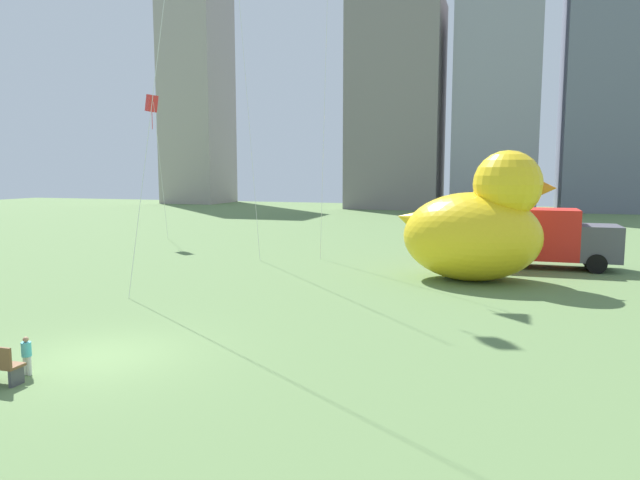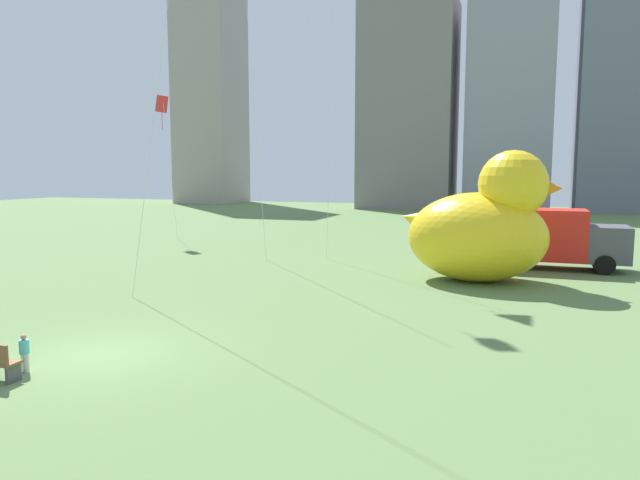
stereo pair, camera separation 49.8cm
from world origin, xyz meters
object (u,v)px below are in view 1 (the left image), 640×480
object	(u,v)px
giant_inflatable_duck	(478,226)
person_child	(27,354)
box_truck	(542,238)
kite_red	(152,104)

from	to	relation	value
giant_inflatable_duck	person_child	bearing A→B (deg)	-121.39
person_child	box_truck	size ratio (longest dim) A/B	0.14
kite_red	person_child	bearing A→B (deg)	-62.26
person_child	box_truck	world-z (taller)	box_truck
person_child	kite_red	world-z (taller)	kite_red
kite_red	box_truck	bearing A→B (deg)	-9.88
person_child	giant_inflatable_duck	bearing A→B (deg)	58.61
person_child	box_truck	distance (m)	22.96
person_child	box_truck	bearing A→B (deg)	58.44
giant_inflatable_duck	box_truck	bearing A→B (deg)	57.90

